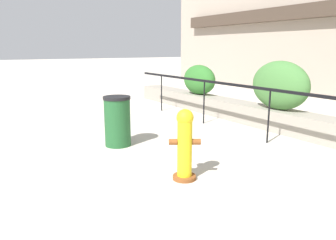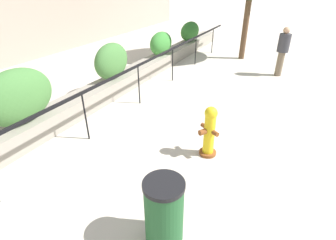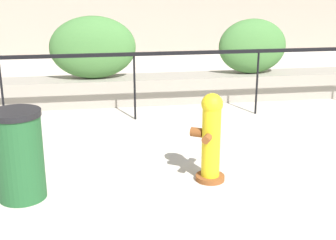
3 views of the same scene
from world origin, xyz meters
TOP-DOWN VIEW (x-y plane):
  - hedge_bush_0 at (-5.94, 6.00)m, footprint 1.36×0.69m
  - hedge_bush_1 at (-2.81, 6.00)m, footprint 1.59×0.70m
  - fire_hydrant at (-1.47, 2.31)m, footprint 0.48×0.48m
  - trash_bin at (-3.64, 2.18)m, footprint 0.55×0.55m

SIDE VIEW (x-z plane):
  - trash_bin at x=-3.64m, z-range 0.00..1.01m
  - fire_hydrant at x=-1.47m, z-range 0.01..1.09m
  - hedge_bush_0 at x=-5.94m, z-range 0.50..1.43m
  - hedge_bush_1 at x=-2.81m, z-range 0.50..1.66m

